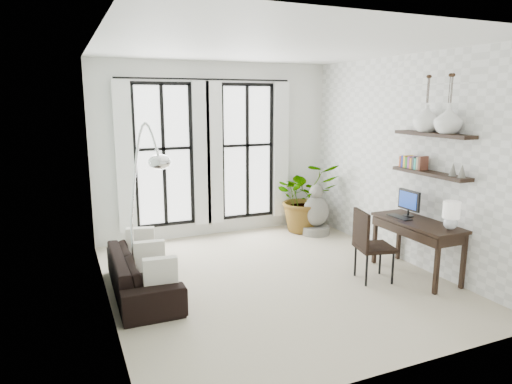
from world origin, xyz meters
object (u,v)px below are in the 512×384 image
sofa (143,273)px  buddha (316,213)px  plant (306,197)px  desk_chair (369,241)px  arc_lamp (147,191)px  desk (420,226)px

sofa → buddha: buddha is taller
plant → desk_chair: plant is taller
sofa → plant: bearing=-62.4°
sofa → arc_lamp: (0.12, 0.05, 1.08)m
desk_chair → arc_lamp: 3.10m
desk → arc_lamp: size_ratio=0.62×
desk_chair → arc_lamp: bearing=175.3°
arc_lamp → desk: bearing=-16.2°
arc_lamp → buddha: 3.77m
desk_chair → sofa: bearing=176.9°
arc_lamp → buddha: arc_lamp is taller
plant → desk_chair: bearing=-99.6°
sofa → desk_chair: bearing=-104.7°
desk → arc_lamp: arc_lamp is taller
buddha → arc_lamp: bearing=-157.7°
buddha → desk: bearing=-84.2°
plant → desk_chair: 2.60m
desk → desk_chair: size_ratio=1.35×
plant → buddha: bearing=-76.4°
desk → arc_lamp: bearing=163.8°
sofa → buddha: 3.78m
plant → desk: 2.74m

